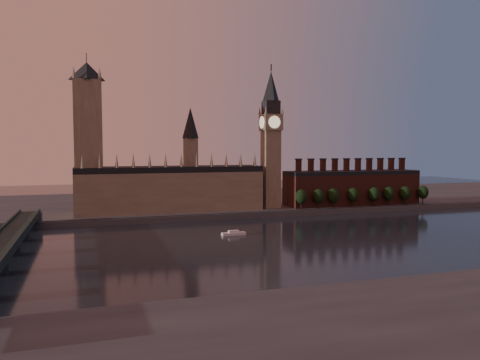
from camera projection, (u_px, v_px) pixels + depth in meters
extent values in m
plane|color=black|center=(331.00, 241.00, 245.71)|extent=(900.00, 900.00, 0.00)
cube|color=#4C4C51|center=(268.00, 215.00, 330.89)|extent=(900.00, 4.00, 4.00)
cube|color=#4C4C51|center=(231.00, 201.00, 416.20)|extent=(900.00, 180.00, 4.00)
cube|color=gray|center=(170.00, 192.00, 333.28)|extent=(130.00, 30.00, 28.00)
cube|color=black|center=(170.00, 169.00, 332.18)|extent=(130.00, 30.00, 4.00)
cube|color=gray|center=(191.00, 155.00, 336.16)|extent=(9.00, 9.00, 24.00)
cone|color=black|center=(190.00, 123.00, 334.58)|extent=(12.00, 12.00, 22.00)
cone|color=gray|center=(82.00, 161.00, 300.08)|extent=(2.60, 2.60, 10.00)
cone|color=gray|center=(100.00, 160.00, 303.41)|extent=(2.60, 2.60, 10.00)
cone|color=gray|center=(117.00, 160.00, 306.75)|extent=(2.60, 2.60, 10.00)
cone|color=gray|center=(133.00, 160.00, 310.09)|extent=(2.60, 2.60, 10.00)
cone|color=gray|center=(150.00, 160.00, 313.42)|extent=(2.60, 2.60, 10.00)
cone|color=gray|center=(166.00, 160.00, 316.76)|extent=(2.60, 2.60, 10.00)
cone|color=gray|center=(181.00, 160.00, 320.09)|extent=(2.60, 2.60, 10.00)
cone|color=gray|center=(197.00, 160.00, 323.43)|extent=(2.60, 2.60, 10.00)
cone|color=gray|center=(212.00, 160.00, 326.77)|extent=(2.60, 2.60, 10.00)
cone|color=gray|center=(226.00, 159.00, 330.10)|extent=(2.60, 2.60, 10.00)
cone|color=gray|center=(241.00, 159.00, 333.44)|extent=(2.60, 2.60, 10.00)
cone|color=gray|center=(255.00, 159.00, 336.78)|extent=(2.60, 2.60, 10.00)
cube|color=gray|center=(88.00, 148.00, 314.04)|extent=(18.00, 18.00, 90.00)
cone|color=black|center=(87.00, 71.00, 310.54)|extent=(24.00, 24.00, 12.00)
cylinder|color=#232326|center=(86.00, 62.00, 310.13)|extent=(0.50, 0.50, 12.00)
cone|color=gray|center=(74.00, 72.00, 300.61)|extent=(3.00, 3.00, 8.00)
cone|color=gray|center=(100.00, 73.00, 305.59)|extent=(3.00, 3.00, 8.00)
cone|color=gray|center=(74.00, 75.00, 315.78)|extent=(3.00, 3.00, 8.00)
cone|color=gray|center=(99.00, 77.00, 320.75)|extent=(3.00, 3.00, 8.00)
cube|color=gray|center=(271.00, 169.00, 350.83)|extent=(12.00, 12.00, 58.00)
cube|color=gray|center=(271.00, 123.00, 348.43)|extent=(14.00, 14.00, 12.00)
cube|color=#232326|center=(271.00, 108.00, 347.68)|extent=(11.00, 11.00, 10.00)
cone|color=black|center=(271.00, 86.00, 346.58)|extent=(13.00, 13.00, 22.00)
cylinder|color=#232326|center=(271.00, 68.00, 345.65)|extent=(1.00, 1.00, 5.00)
cylinder|color=beige|center=(275.00, 122.00, 341.61)|extent=(9.00, 0.50, 9.00)
cylinder|color=beige|center=(267.00, 123.00, 355.26)|extent=(9.00, 0.50, 9.00)
cylinder|color=beige|center=(262.00, 122.00, 346.19)|extent=(0.50, 9.00, 9.00)
cylinder|color=beige|center=(280.00, 123.00, 350.67)|extent=(0.50, 9.00, 9.00)
cone|color=gray|center=(266.00, 110.00, 339.63)|extent=(2.00, 2.00, 6.00)
cone|color=gray|center=(282.00, 110.00, 343.67)|extent=(2.00, 2.00, 6.00)
cone|color=gray|center=(260.00, 111.00, 351.95)|extent=(2.00, 2.00, 6.00)
cone|color=gray|center=(276.00, 111.00, 356.00)|extent=(2.00, 2.00, 6.00)
cube|color=#572921|center=(352.00, 189.00, 373.77)|extent=(110.00, 25.00, 24.00)
cube|color=black|center=(352.00, 173.00, 372.84)|extent=(110.00, 25.00, 3.00)
cube|color=#572921|center=(299.00, 166.00, 357.81)|extent=(3.50, 3.50, 9.00)
cube|color=#232326|center=(299.00, 159.00, 357.47)|extent=(4.20, 4.20, 1.00)
cube|color=#572921|center=(311.00, 166.00, 361.06)|extent=(3.50, 3.50, 9.00)
cube|color=#232326|center=(311.00, 159.00, 360.72)|extent=(4.20, 4.20, 1.00)
cube|color=#572921|center=(323.00, 165.00, 364.31)|extent=(3.50, 3.50, 9.00)
cube|color=#232326|center=(323.00, 159.00, 363.97)|extent=(4.20, 4.20, 1.00)
cube|color=#572921|center=(335.00, 165.00, 367.56)|extent=(3.50, 3.50, 9.00)
cube|color=#232326|center=(335.00, 159.00, 367.22)|extent=(4.20, 4.20, 1.00)
cube|color=#572921|center=(346.00, 165.00, 370.81)|extent=(3.50, 3.50, 9.00)
cube|color=#232326|center=(347.00, 159.00, 370.47)|extent=(4.20, 4.20, 1.00)
cube|color=#572921|center=(358.00, 165.00, 374.06)|extent=(3.50, 3.50, 9.00)
cube|color=#232326|center=(358.00, 159.00, 373.71)|extent=(4.20, 4.20, 1.00)
cube|color=#572921|center=(369.00, 165.00, 377.30)|extent=(3.50, 3.50, 9.00)
cube|color=#232326|center=(369.00, 159.00, 376.96)|extent=(4.20, 4.20, 1.00)
cube|color=#572921|center=(380.00, 165.00, 380.55)|extent=(3.50, 3.50, 9.00)
cube|color=#232326|center=(380.00, 159.00, 380.21)|extent=(4.20, 4.20, 1.00)
cube|color=#572921|center=(391.00, 165.00, 383.80)|extent=(3.50, 3.50, 9.00)
cube|color=#232326|center=(391.00, 158.00, 383.46)|extent=(4.20, 4.20, 1.00)
cube|color=#572921|center=(402.00, 164.00, 387.05)|extent=(3.50, 3.50, 9.00)
cube|color=#232326|center=(402.00, 158.00, 386.71)|extent=(4.20, 4.20, 1.00)
cylinder|color=black|center=(301.00, 205.00, 342.53)|extent=(0.80, 0.80, 6.00)
ellipsoid|color=black|center=(301.00, 197.00, 342.09)|extent=(8.60, 8.60, 10.75)
cylinder|color=black|center=(318.00, 205.00, 347.36)|extent=(0.80, 0.80, 6.00)
ellipsoid|color=black|center=(319.00, 196.00, 346.91)|extent=(8.60, 8.60, 10.75)
cylinder|color=black|center=(333.00, 204.00, 352.38)|extent=(0.80, 0.80, 6.00)
ellipsoid|color=black|center=(333.00, 195.00, 351.94)|extent=(8.60, 8.60, 10.75)
cylinder|color=black|center=(353.00, 203.00, 357.55)|extent=(0.80, 0.80, 6.00)
ellipsoid|color=black|center=(353.00, 195.00, 357.11)|extent=(8.60, 8.60, 10.75)
cylinder|color=black|center=(374.00, 202.00, 362.25)|extent=(0.80, 0.80, 6.00)
ellipsoid|color=black|center=(374.00, 194.00, 361.80)|extent=(8.60, 8.60, 10.75)
cylinder|color=black|center=(389.00, 202.00, 366.73)|extent=(0.80, 0.80, 6.00)
ellipsoid|color=black|center=(389.00, 193.00, 366.28)|extent=(8.60, 8.60, 10.75)
cylinder|color=black|center=(405.00, 201.00, 371.67)|extent=(0.80, 0.80, 6.00)
ellipsoid|color=black|center=(405.00, 193.00, 371.23)|extent=(8.60, 8.60, 10.75)
cylinder|color=black|center=(423.00, 200.00, 376.53)|extent=(0.80, 0.80, 6.00)
ellipsoid|color=black|center=(423.00, 192.00, 376.08)|extent=(8.60, 8.60, 10.75)
cube|color=#1D2D29|center=(2.00, 246.00, 192.15)|extent=(12.00, 200.00, 2.50)
cube|color=#1D2D29|center=(17.00, 240.00, 193.73)|extent=(1.00, 200.00, 1.30)
cube|color=#4C4C51|center=(29.00, 218.00, 282.34)|extent=(14.00, 8.00, 6.00)
cylinder|color=#232326|center=(11.00, 247.00, 213.36)|extent=(8.00, 8.00, 7.75)
cylinder|color=#232326|center=(21.00, 234.00, 245.59)|extent=(8.00, 8.00, 7.75)
cylinder|color=#232326|center=(28.00, 224.00, 277.82)|extent=(8.00, 8.00, 7.75)
cube|color=silver|center=(234.00, 234.00, 263.32)|extent=(13.81, 4.33, 1.56)
cube|color=silver|center=(234.00, 231.00, 263.22)|extent=(5.95, 3.11, 1.17)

